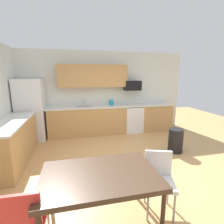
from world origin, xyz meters
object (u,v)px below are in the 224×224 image
at_px(microwave, 132,86).
at_px(dining_table, 100,178).
at_px(trash_bin, 176,140).
at_px(oven_range, 132,118).
at_px(chair_near_table, 159,177).
at_px(refrigerator, 31,110).
at_px(chair_far_side, 25,218).
at_px(kettle, 111,103).

xyz_separation_m(microwave, dining_table, (-1.70, -3.69, -0.89)).
bearing_deg(trash_bin, oven_range, 105.46).
distance_m(oven_range, chair_near_table, 3.57).
bearing_deg(refrigerator, chair_near_table, -55.09).
xyz_separation_m(refrigerator, trash_bin, (3.71, -1.75, -0.61)).
distance_m(chair_far_side, kettle, 4.28).
relative_size(chair_far_side, trash_bin, 1.42).
distance_m(dining_table, chair_far_side, 0.86).
height_order(oven_range, chair_far_side, oven_range).
relative_size(chair_near_table, trash_bin, 1.42).
bearing_deg(microwave, chair_far_side, -122.59).
xyz_separation_m(chair_near_table, trash_bin, (1.35, 1.64, -0.20)).
xyz_separation_m(microwave, kettle, (-0.74, -0.05, -0.56)).
height_order(chair_near_table, chair_far_side, same).
bearing_deg(kettle, oven_range, -3.85).
bearing_deg(trash_bin, microwave, 104.69).
height_order(dining_table, chair_near_table, chair_near_table).
height_order(microwave, kettle, microwave).
xyz_separation_m(dining_table, kettle, (0.95, 3.64, 0.33)).
relative_size(refrigerator, kettle, 9.09).
bearing_deg(chair_near_table, dining_table, -171.83).
bearing_deg(refrigerator, oven_range, 1.43).
bearing_deg(microwave, trash_bin, -75.31).
distance_m(refrigerator, chair_far_side, 3.82).
xyz_separation_m(dining_table, trash_bin, (2.20, 1.77, -0.39)).
xyz_separation_m(chair_far_side, trash_bin, (3.01, 1.99, -0.20)).
xyz_separation_m(refrigerator, kettle, (2.46, 0.13, 0.11)).
distance_m(dining_table, chair_near_table, 0.88).
distance_m(microwave, dining_table, 4.16).
relative_size(dining_table, chair_near_table, 1.65).
height_order(refrigerator, chair_near_table, refrigerator).
height_order(oven_range, microwave, microwave).
relative_size(oven_range, chair_far_side, 1.07).
height_order(microwave, chair_near_table, microwave).
relative_size(microwave, trash_bin, 0.90).
height_order(chair_far_side, trash_bin, chair_far_side).
bearing_deg(chair_far_side, dining_table, 15.44).
xyz_separation_m(oven_range, microwave, (-0.00, 0.10, 1.12)).
xyz_separation_m(oven_range, kettle, (-0.74, 0.05, 0.56)).
distance_m(microwave, chair_far_side, 4.77).
xyz_separation_m(oven_range, trash_bin, (0.51, -1.83, -0.16)).
distance_m(refrigerator, chair_near_table, 4.15).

